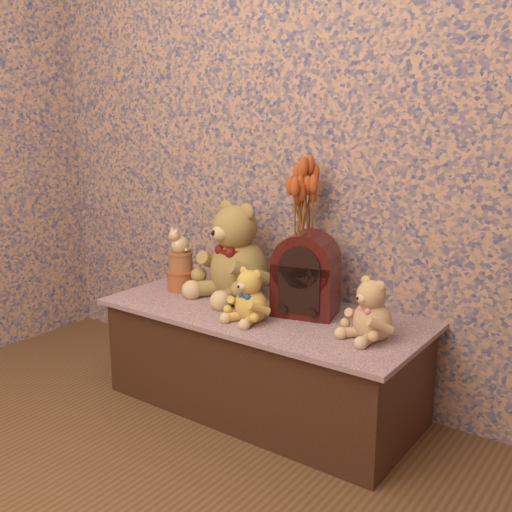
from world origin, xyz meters
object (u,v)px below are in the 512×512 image
at_px(teddy_small, 373,306).
at_px(biscuit_tin_lower, 181,280).
at_px(cathedral_radio, 306,274).
at_px(cat_figurine, 180,239).
at_px(teddy_medium, 251,292).
at_px(teddy_large, 239,246).
at_px(ceramic_vase, 300,283).

distance_m(teddy_small, biscuit_tin_lower, 0.97).
bearing_deg(teddy_small, cathedral_radio, -170.76).
bearing_deg(teddy_small, cat_figurine, -158.61).
height_order(teddy_medium, biscuit_tin_lower, teddy_medium).
distance_m(biscuit_tin_lower, cat_figurine, 0.19).
distance_m(teddy_medium, teddy_small, 0.48).
relative_size(teddy_large, ceramic_vase, 2.38).
height_order(teddy_medium, cathedral_radio, cathedral_radio).
height_order(cathedral_radio, biscuit_tin_lower, cathedral_radio).
bearing_deg(teddy_large, ceramic_vase, 22.03).
relative_size(teddy_large, teddy_medium, 1.99).
relative_size(teddy_medium, teddy_small, 0.93).
height_order(teddy_small, ceramic_vase, teddy_small).
bearing_deg(ceramic_vase, cat_figurine, -165.56).
bearing_deg(teddy_large, cat_figurine, -147.09).
bearing_deg(cathedral_radio, ceramic_vase, 116.89).
xyz_separation_m(teddy_small, cathedral_radio, (-0.33, 0.08, 0.05)).
height_order(teddy_medium, teddy_small, teddy_small).
relative_size(teddy_small, ceramic_vase, 1.28).
xyz_separation_m(teddy_large, teddy_small, (0.70, -0.13, -0.10)).
xyz_separation_m(teddy_large, ceramic_vase, (0.29, 0.05, -0.13)).
height_order(ceramic_vase, biscuit_tin_lower, ceramic_vase).
bearing_deg(cat_figurine, ceramic_vase, 26.18).
height_order(teddy_small, cathedral_radio, cathedral_radio).
distance_m(teddy_large, ceramic_vase, 0.32).
bearing_deg(ceramic_vase, teddy_small, -23.19).
relative_size(teddy_small, biscuit_tin_lower, 1.92).
xyz_separation_m(cathedral_radio, biscuit_tin_lower, (-0.63, -0.05, -0.12)).
relative_size(teddy_small, cat_figurine, 1.98).
xyz_separation_m(teddy_large, cathedral_radio, (0.37, -0.05, -0.06)).
xyz_separation_m(cathedral_radio, cat_figurine, (-0.63, -0.05, 0.07)).
relative_size(biscuit_tin_lower, cat_figurine, 1.03).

